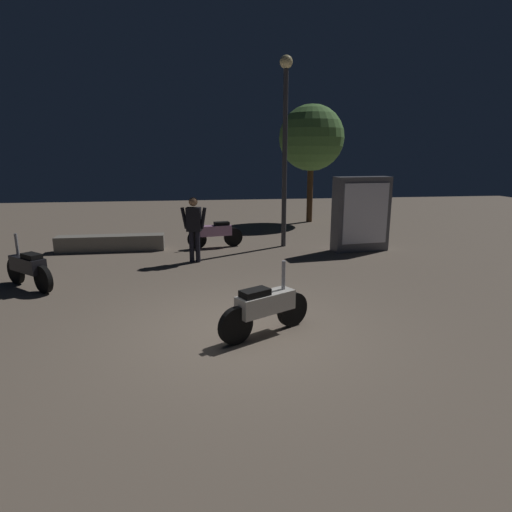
# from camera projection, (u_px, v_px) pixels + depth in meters

# --- Properties ---
(ground_plane) EXTENTS (40.00, 40.00, 0.00)m
(ground_plane) POSITION_uv_depth(u_px,v_px,m) (239.00, 330.00, 6.60)
(ground_plane) COLOR #756656
(motorcycle_white_foreground) EXTENTS (1.50, 0.89, 1.11)m
(motorcycle_white_foreground) POSITION_uv_depth(u_px,v_px,m) (265.00, 307.00, 6.35)
(motorcycle_white_foreground) COLOR black
(motorcycle_white_foreground) RESTS_ON ground_plane
(motorcycle_pink_parked_left) EXTENTS (1.65, 0.46, 1.11)m
(motorcycle_pink_parked_left) POSITION_uv_depth(u_px,v_px,m) (215.00, 233.00, 12.46)
(motorcycle_pink_parked_left) COLOR black
(motorcycle_pink_parked_left) RESTS_ON ground_plane
(motorcycle_black_parked_right) EXTENTS (1.27, 1.22, 1.11)m
(motorcycle_black_parked_right) POSITION_uv_depth(u_px,v_px,m) (28.00, 268.00, 8.59)
(motorcycle_black_parked_right) COLOR black
(motorcycle_black_parked_right) RESTS_ON ground_plane
(person_rider_beside) EXTENTS (0.67, 0.31, 1.66)m
(person_rider_beside) POSITION_uv_depth(u_px,v_px,m) (194.00, 224.00, 10.60)
(person_rider_beside) COLOR black
(person_rider_beside) RESTS_ON ground_plane
(streetlamp_near) EXTENTS (0.36, 0.36, 5.36)m
(streetlamp_near) POSITION_uv_depth(u_px,v_px,m) (285.00, 130.00, 11.96)
(streetlamp_near) COLOR #38383D
(streetlamp_near) RESTS_ON ground_plane
(tree_left_bg) EXTENTS (2.58, 2.58, 4.65)m
(tree_left_bg) POSITION_uv_depth(u_px,v_px,m) (311.00, 138.00, 16.66)
(tree_left_bg) COLOR #4C331E
(tree_left_bg) RESTS_ON ground_plane
(kiosk_billboard) EXTENTS (1.65, 0.70, 2.10)m
(kiosk_billboard) POSITION_uv_depth(u_px,v_px,m) (361.00, 214.00, 11.91)
(kiosk_billboard) COLOR #595960
(kiosk_billboard) RESTS_ON ground_plane
(planter_wall_low) EXTENTS (3.00, 0.50, 0.45)m
(planter_wall_low) POSITION_uv_depth(u_px,v_px,m) (111.00, 243.00, 12.07)
(planter_wall_low) COLOR gray
(planter_wall_low) RESTS_ON ground_plane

